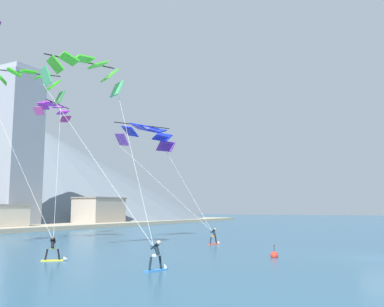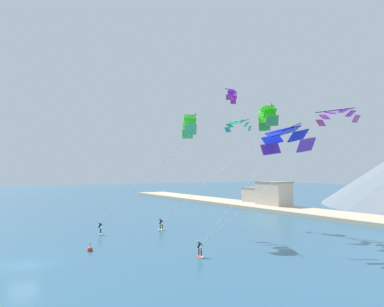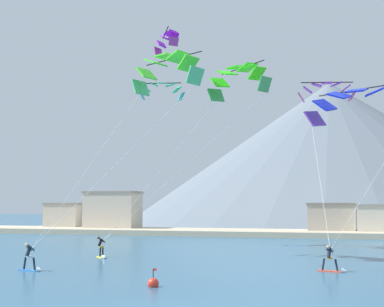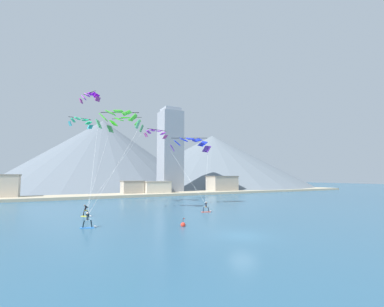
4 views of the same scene
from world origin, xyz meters
name	(u,v)px [view 2 (image 2 of 4)]	position (x,y,z in m)	size (l,w,h in m)	color
ground_plane	(25,265)	(0.00, 0.00, 0.00)	(400.00, 400.00, 0.00)	#2D5B7A
kitesurfer_near_lead	(200,252)	(5.39, 15.15, 0.47)	(1.78, 0.82, 1.67)	#E54C33
kitesurfer_near_trail	(100,231)	(-12.25, 10.53, 0.54)	(1.79, 0.79, 1.78)	#337FDB
kitesurfer_mid_center	(161,227)	(-11.67, 19.04, 0.51)	(1.42, 1.59, 1.72)	yellow
parafoil_kite_near_lead	(284,138)	(7.27, 24.61, 12.00)	(8.08, 11.65, 11.95)	purple
parafoil_kite_near_trail	(189,124)	(-7.30, 21.13, 14.82)	(8.50, 12.58, 14.54)	#4DC374
parafoil_kite_mid_center	(266,116)	(-3.68, 31.90, 16.31)	(11.50, 15.38, 16.26)	green
parafoil_kite_distant_high_outer	(232,95)	(-10.61, 31.02, 20.51)	(3.51, 3.66, 1.95)	#A6368D
parafoil_kite_distant_low_drift	(238,125)	(-11.90, 33.13, 16.03)	(4.59, 2.92, 1.97)	#2EA7B0
parafoil_kite_distant_mid_solo	(337,115)	(4.54, 36.71, 15.75)	(5.81, 2.41, 2.03)	#BC4094
race_marker_buoy	(90,250)	(-2.93, 6.64, 0.16)	(0.56, 0.56, 1.02)	red
shoreline_strip	(382,221)	(0.00, 52.83, 0.35)	(180.00, 10.00, 0.70)	#BCAD8E
shore_building_harbour_front	(274,195)	(-27.25, 54.95, 3.04)	(8.04, 4.60, 6.05)	beige
shore_building_quay_west	(255,196)	(-36.20, 57.07, 2.20)	(5.81, 4.51, 4.38)	#B7AD9E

